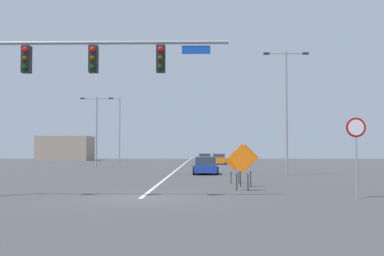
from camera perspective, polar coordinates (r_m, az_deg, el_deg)
The scene contains 14 objects.
ground at distance 18.74m, azimuth -6.11°, elevation -8.26°, with size 181.93×181.93×0.00m, color #444447.
road_centre_stripe at distance 69.11m, azimuth -0.85°, elevation -4.17°, with size 0.16×101.07×0.01m.
traffic_signal_assembly at distance 19.56m, azimuth -15.64°, elevation 6.47°, with size 10.54×0.44×6.42m.
stop_sign at distance 19.62m, azimuth 18.74°, elevation -1.54°, with size 0.76×0.07×3.10m.
street_lamp_near_left at distance 36.68m, azimuth 11.04°, elevation 2.91°, with size 3.35×0.24×9.21m.
street_lamp_near_right at distance 64.98m, azimuth -8.60°, elevation 0.04°, with size 1.62×0.24×8.92m.
street_lamp_far_right at distance 51.41m, azimuth -11.16°, elevation 0.29°, with size 3.43×0.24×7.42m.
construction_sign_right_shoulder at distance 22.21m, azimuth 5.93°, elevation -3.86°, with size 1.29×0.36×2.13m.
construction_sign_left_lane at distance 24.58m, azimuth 6.30°, elevation -3.72°, with size 1.33×0.07×2.15m.
construction_sign_median_far at distance 27.14m, azimuth 5.06°, elevation -4.10°, with size 1.12×0.05×1.82m.
car_blue_approaching at distance 37.75m, azimuth 1.58°, elevation -4.46°, with size 1.92×4.35×1.35m.
car_red_passing at distance 74.55m, azimuth 1.54°, elevation -3.57°, with size 2.25×4.13×1.35m.
car_orange_near at distance 65.08m, azimuth 3.18°, elevation -3.68°, with size 2.10×4.26×1.39m.
roadside_building_west at distance 91.96m, azimuth -14.66°, elevation -2.33°, with size 9.31×6.83×4.43m.
Camera 1 is at (2.32, -18.51, 1.84)m, focal length 45.36 mm.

